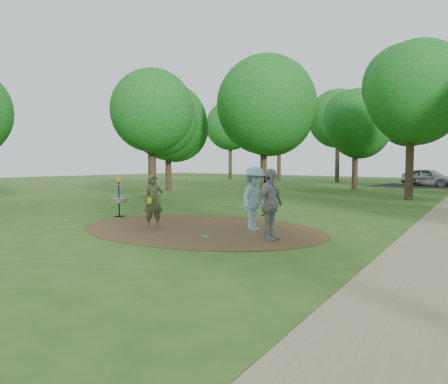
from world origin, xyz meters
The scene contains 12 objects.
ground centered at (0.00, 0.00, 0.00)m, with size 100.00×100.00×0.00m, color #2D5119.
dirt_clearing centered at (0.00, 0.00, 0.01)m, with size 8.40×8.40×0.02m, color #47301C.
footpath centered at (6.50, 2.00, 0.01)m, with size 2.00×40.00×0.01m, color #8C7A5B.
player_observer_with_disc centered at (-1.21, -0.87, 0.86)m, with size 0.67×0.75×1.71m.
player_throwing_with_disc centered at (1.55, 0.79, 0.99)m, with size 1.20×1.35×1.97m.
player_walking_with_disc centered at (-0.24, 4.14, 0.84)m, with size 0.73×0.89×1.69m.
player_waiting_with_disc centered at (2.89, -0.42, 0.97)m, with size 0.56×1.14×1.94m.
disc_ground_blue centered at (1.24, -1.13, 0.03)m, with size 0.22×0.22×0.02m, color #0D90ED.
disc_ground_red centered at (-1.08, 1.63, 0.03)m, with size 0.22×0.22×0.02m, color red.
car_left centered at (-0.73, 30.31, 0.77)m, with size 1.81×4.50×1.53m, color #A0A1A7.
disc_golf_basket centered at (-4.50, 0.30, 0.87)m, with size 0.63×0.63×1.54m.
tree_ring centered at (0.60, 8.70, 5.13)m, with size 37.29×45.36×8.82m.
Camera 1 is at (9.24, -10.18, 2.12)m, focal length 35.00 mm.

